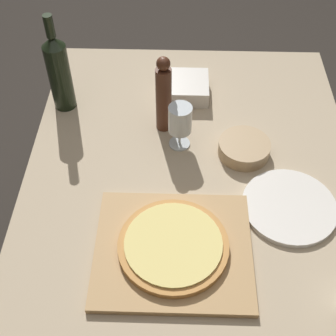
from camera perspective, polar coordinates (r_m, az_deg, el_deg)
The scene contains 10 objects.
ground_plane at distance 1.96m, azimuth 2.03°, elevation -15.69°, with size 12.00×12.00×0.00m, color #2D2823.
dining_table at distance 1.41m, azimuth 2.73°, elevation -4.25°, with size 0.97×1.31×0.73m.
cutting_board at distance 1.20m, azimuth 0.64°, elevation -9.91°, with size 0.40×0.34×0.02m.
pizza at distance 1.18m, azimuth 0.65°, elevation -9.38°, with size 0.28×0.28×0.02m.
wine_bottle at distance 1.53m, azimuth -13.17°, elevation 11.40°, with size 0.07×0.07×0.33m.
pepper_mill at distance 1.41m, azimuth -0.54°, elevation 8.79°, with size 0.05×0.05×0.26m.
wine_glass at distance 1.37m, azimuth 1.48°, elevation 5.81°, with size 0.07×0.07×0.15m.
small_bowl at distance 1.42m, azimuth 9.26°, elevation 2.40°, with size 0.15×0.15×0.04m.
dinner_plate at distance 1.32m, azimuth 14.56°, elevation -4.54°, with size 0.26×0.26×0.01m.
food_container at distance 1.60m, azimuth 2.08°, elevation 9.77°, with size 0.16×0.15×0.06m.
Camera 1 is at (-0.04, -0.85, 1.76)m, focal length 50.00 mm.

